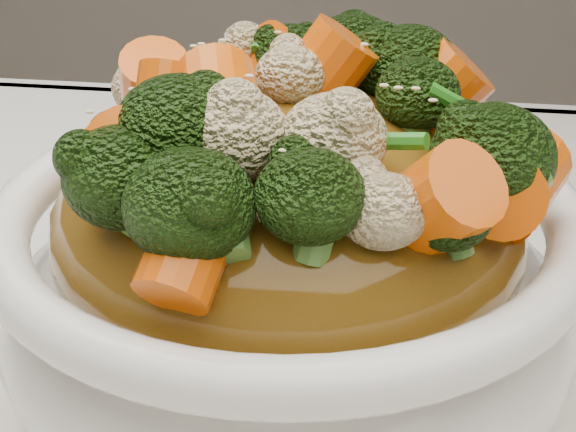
# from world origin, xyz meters

# --- Properties ---
(bowl) EXTENTS (0.30, 0.30, 0.09)m
(bowl) POSITION_xyz_m (0.05, 0.04, 0.80)
(bowl) COLOR white
(bowl) RESTS_ON tablecloth
(sauce_base) EXTENTS (0.24, 0.24, 0.10)m
(sauce_base) POSITION_xyz_m (0.05, 0.04, 0.83)
(sauce_base) COLOR brown
(sauce_base) RESTS_ON bowl
(carrots) EXTENTS (0.24, 0.24, 0.05)m
(carrots) POSITION_xyz_m (0.05, 0.04, 0.90)
(carrots) COLOR #EB5B07
(carrots) RESTS_ON sauce_base
(broccoli) EXTENTS (0.24, 0.24, 0.05)m
(broccoli) POSITION_xyz_m (0.05, 0.04, 0.90)
(broccoli) COLOR black
(broccoli) RESTS_ON sauce_base
(cauliflower) EXTENTS (0.24, 0.24, 0.04)m
(cauliflower) POSITION_xyz_m (0.05, 0.04, 0.89)
(cauliflower) COLOR beige
(cauliflower) RESTS_ON sauce_base
(scallions) EXTENTS (0.18, 0.18, 0.02)m
(scallions) POSITION_xyz_m (0.05, 0.04, 0.90)
(scallions) COLOR #23711A
(scallions) RESTS_ON sauce_base
(sesame_seeds) EXTENTS (0.21, 0.21, 0.01)m
(sesame_seeds) POSITION_xyz_m (0.05, 0.04, 0.90)
(sesame_seeds) COLOR beige
(sesame_seeds) RESTS_ON sauce_base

